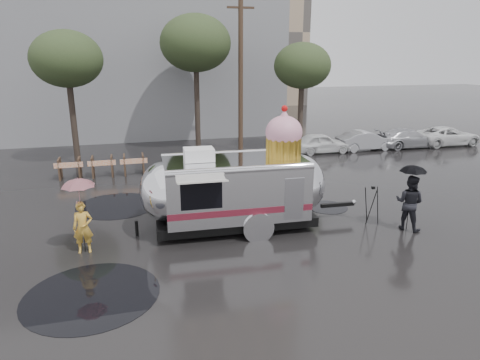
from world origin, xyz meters
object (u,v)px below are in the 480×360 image
object	(u,v)px
airstream_trailer	(237,186)
person_right	(409,203)
tripod	(372,202)
person_left	(83,227)

from	to	relation	value
airstream_trailer	person_right	xyz separation A→B (m)	(5.61, -1.62, -0.54)
person_right	tripod	bearing A→B (deg)	8.71
person_left	tripod	bearing A→B (deg)	-1.23
person_left	tripod	size ratio (longest dim) A/B	1.18
person_left	person_right	distance (m)	10.60
person_right	tripod	xyz separation A→B (m)	(-0.89, 0.84, -0.18)
person_left	person_right	world-z (taller)	person_right
person_right	tripod	distance (m)	1.24
airstream_trailer	tripod	size ratio (longest dim) A/B	5.83
airstream_trailer	person_right	world-z (taller)	airstream_trailer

